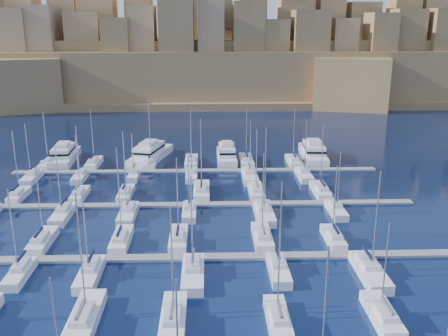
{
  "coord_description": "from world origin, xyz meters",
  "views": [
    {
      "loc": [
        2.75,
        -78.91,
        33.93
      ],
      "look_at": [
        5.66,
        6.0,
        8.57
      ],
      "focal_mm": 40.0,
      "sensor_mm": 36.0,
      "label": 1
    }
  ],
  "objects_px": {
    "motor_yacht_a": "(64,155)",
    "motor_yacht_d": "(313,152)",
    "sailboat_4": "(278,319)",
    "motor_yacht_b": "(150,153)",
    "sailboat_2": "(85,317)",
    "motor_yacht_c": "(227,154)"
  },
  "relations": [
    {
      "from": "motor_yacht_b",
      "to": "motor_yacht_d",
      "type": "relative_size",
      "value": 1.07
    },
    {
      "from": "motor_yacht_c",
      "to": "motor_yacht_a",
      "type": "bearing_deg",
      "value": 178.99
    },
    {
      "from": "sailboat_4",
      "to": "motor_yacht_d",
      "type": "xyz_separation_m",
      "value": [
        18.81,
        71.09,
        1.0
      ]
    },
    {
      "from": "sailboat_2",
      "to": "motor_yacht_b",
      "type": "relative_size",
      "value": 0.82
    },
    {
      "from": "motor_yacht_a",
      "to": "motor_yacht_d",
      "type": "height_order",
      "value": "same"
    },
    {
      "from": "motor_yacht_a",
      "to": "motor_yacht_d",
      "type": "distance_m",
      "value": 62.28
    },
    {
      "from": "motor_yacht_d",
      "to": "motor_yacht_c",
      "type": "bearing_deg",
      "value": -176.3
    },
    {
      "from": "sailboat_4",
      "to": "sailboat_2",
      "type": "bearing_deg",
      "value": 177.62
    },
    {
      "from": "sailboat_4",
      "to": "motor_yacht_a",
      "type": "bearing_deg",
      "value": 121.7
    },
    {
      "from": "motor_yacht_a",
      "to": "sailboat_2",
      "type": "bearing_deg",
      "value": -73.1
    },
    {
      "from": "sailboat_4",
      "to": "motor_yacht_d",
      "type": "distance_m",
      "value": 73.54
    },
    {
      "from": "sailboat_2",
      "to": "motor_yacht_d",
      "type": "distance_m",
      "value": 81.35
    },
    {
      "from": "motor_yacht_b",
      "to": "motor_yacht_d",
      "type": "xyz_separation_m",
      "value": [
        41.25,
        -0.38,
        0.0
      ]
    },
    {
      "from": "sailboat_2",
      "to": "motor_yacht_c",
      "type": "bearing_deg",
      "value": 74.42
    },
    {
      "from": "sailboat_2",
      "to": "motor_yacht_c",
      "type": "distance_m",
      "value": 71.36
    },
    {
      "from": "sailboat_2",
      "to": "sailboat_4",
      "type": "xyz_separation_m",
      "value": [
        22.36,
        -0.93,
        -0.04
      ]
    },
    {
      "from": "motor_yacht_a",
      "to": "motor_yacht_d",
      "type": "bearing_deg",
      "value": 0.65
    },
    {
      "from": "motor_yacht_d",
      "to": "sailboat_4",
      "type": "bearing_deg",
      "value": -104.82
    },
    {
      "from": "sailboat_2",
      "to": "motor_yacht_d",
      "type": "xyz_separation_m",
      "value": [
        41.17,
        70.16,
        0.95
      ]
    },
    {
      "from": "sailboat_2",
      "to": "motor_yacht_a",
      "type": "distance_m",
      "value": 72.59
    },
    {
      "from": "sailboat_2",
      "to": "motor_yacht_a",
      "type": "bearing_deg",
      "value": 106.9
    },
    {
      "from": "sailboat_2",
      "to": "motor_yacht_b",
      "type": "bearing_deg",
      "value": 90.07
    }
  ]
}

